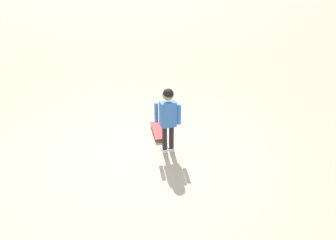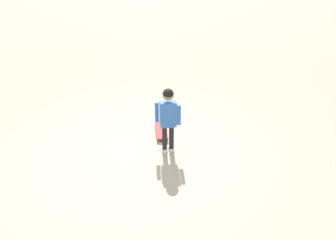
% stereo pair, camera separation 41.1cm
% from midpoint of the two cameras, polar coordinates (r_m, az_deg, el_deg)
% --- Properties ---
extents(ground_plane, '(50.00, 50.00, 0.00)m').
position_cam_midpoint_polar(ground_plane, '(5.17, -3.75, -6.06)').
color(ground_plane, tan).
extents(child_person, '(0.22, 0.37, 1.06)m').
position_cam_midpoint_polar(child_person, '(4.94, 2.38, 1.06)').
color(child_person, black).
rests_on(child_person, ground).
extents(skateboard, '(0.67, 0.25, 0.07)m').
position_cam_midpoint_polar(skateboard, '(5.73, 0.87, -1.82)').
color(skateboard, '#B22D2D').
rests_on(skateboard, ground).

